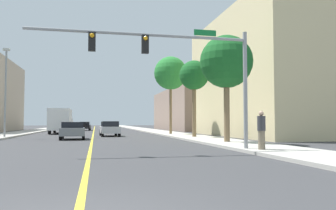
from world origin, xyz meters
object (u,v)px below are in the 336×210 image
street_lamp (6,87)px  palm_near (226,62)px  traffic_signal_mast (179,59)px  car_black (85,126)px  delivery_truck (61,121)px  palm_far (171,73)px  pedestrian (261,130)px  palm_mid (194,76)px  car_gray (73,130)px  car_silver (110,128)px

street_lamp → palm_near: (16.09, -10.98, 0.89)m
traffic_signal_mast → car_black: 43.42m
delivery_truck → palm_far: bearing=-33.4°
palm_near → delivery_truck: palm_near is taller
palm_near → delivery_truck: bearing=118.9°
palm_far → car_black: bearing=113.2°
palm_far → pedestrian: size_ratio=4.70×
street_lamp → pedestrian: size_ratio=4.33×
palm_mid → car_black: (-10.09, 29.99, -4.66)m
car_gray → pedestrian: pedestrian is taller
palm_mid → car_black: size_ratio=1.59×
palm_far → car_gray: (-9.79, -6.98, -5.99)m
palm_far → delivery_truck: 15.27m
car_black → car_silver: 24.02m
palm_near → car_silver: (-6.97, 13.65, -4.56)m
street_lamp → delivery_truck: street_lamp is taller
delivery_truck → car_silver: bearing=-59.3°
palm_near → pedestrian: 7.60m
street_lamp → car_gray: street_lamp is taller
car_gray → pedestrian: 17.02m
traffic_signal_mast → palm_near: palm_near is taller
palm_far → car_black: palm_far is taller
traffic_signal_mast → pedestrian: traffic_signal_mast is taller
palm_mid → car_gray: palm_mid is taller
street_lamp → palm_mid: bearing=-12.2°
street_lamp → pedestrian: street_lamp is taller
street_lamp → palm_near: 19.50m
palm_far → car_gray: palm_far is taller
palm_far → delivery_truck: size_ratio=0.99×
street_lamp → car_gray: 7.58m
palm_mid → palm_far: palm_far is taller
street_lamp → delivery_truck: (3.55, 11.71, -2.85)m
street_lamp → palm_far: palm_far is taller
palm_mid → palm_far: (-0.43, 7.48, 1.30)m
traffic_signal_mast → street_lamp: (-11.54, 16.42, 0.05)m
traffic_signal_mast → car_black: traffic_signal_mast is taller
traffic_signal_mast → car_gray: size_ratio=2.63×
palm_near → car_black: (-10.07, 37.47, -4.58)m
delivery_truck → palm_mid: bearing=-51.4°
car_silver → pedestrian: 20.81m
palm_near → palm_mid: palm_near is taller
street_lamp → palm_mid: size_ratio=1.16×
palm_far → car_silver: size_ratio=1.91×
car_black → delivery_truck: size_ratio=0.49×
palm_near → street_lamp: bearing=145.7°
palm_near → car_gray: 13.74m
street_lamp → car_black: 27.42m
traffic_signal_mast → delivery_truck: 29.37m
traffic_signal_mast → delivery_truck: bearing=105.9°
traffic_signal_mast → street_lamp: bearing=125.1°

